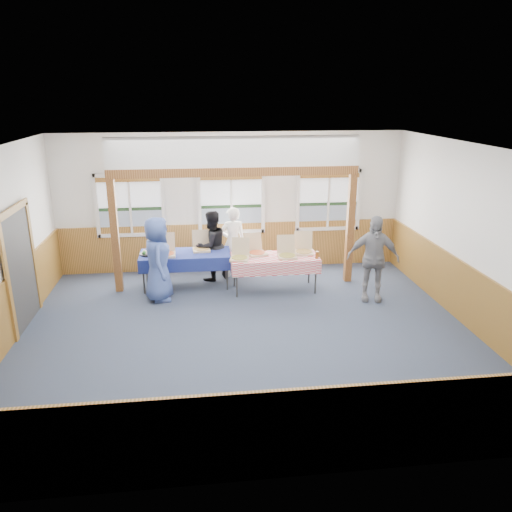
{
  "coord_description": "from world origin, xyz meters",
  "views": [
    {
      "loc": [
        -0.8,
        -7.88,
        4.03
      ],
      "look_at": [
        0.28,
        1.0,
        1.09
      ],
      "focal_mm": 35.0,
      "sensor_mm": 36.0,
      "label": 1
    }
  ],
  "objects": [
    {
      "name": "wainscot_back",
      "position": [
        0.0,
        3.48,
        0.55
      ],
      "size": [
        7.98,
        0.05,
        1.1
      ],
      "primitive_type": "cube",
      "color": "brown",
      "rests_on": "floor"
    },
    {
      "name": "window_right",
      "position": [
        2.3,
        3.46,
        1.68
      ],
      "size": [
        1.56,
        0.1,
        1.46
      ],
      "color": "white",
      "rests_on": "wall_back"
    },
    {
      "name": "table_left",
      "position": [
        -1.09,
        2.4,
        0.7
      ],
      "size": [
        2.09,
        1.4,
        0.76
      ],
      "rotation": [
        0.0,
        0.0,
        -0.29
      ],
      "color": "#2D2D2D",
      "rests_on": "floor"
    },
    {
      "name": "pizza_box_c",
      "position": [
        0.04,
        1.85,
        0.82
      ],
      "size": [
        0.45,
        0.52,
        0.41
      ],
      "rotation": [
        0.0,
        0.0,
        -0.2
      ],
      "color": "#D4B18D",
      "rests_on": "table_right"
    },
    {
      "name": "window_mid",
      "position": [
        0.0,
        3.46,
        1.68
      ],
      "size": [
        1.56,
        0.1,
        1.46
      ],
      "color": "white",
      "rests_on": "wall_back"
    },
    {
      "name": "floor",
      "position": [
        0.0,
        0.0,
        0.0
      ],
      "size": [
        8.0,
        8.0,
        0.0
      ],
      "primitive_type": "plane",
      "color": "#2B3547",
      "rests_on": "ground"
    },
    {
      "name": "wall_right",
      "position": [
        4.0,
        0.0,
        1.6
      ],
      "size": [
        0.0,
        8.0,
        8.0
      ],
      "primitive_type": "plane",
      "rotation": [
        1.57,
        0.0,
        -1.57
      ],
      "color": "silver",
      "rests_on": "floor"
    },
    {
      "name": "pizza_box_e",
      "position": [
        1.03,
        1.87,
        0.82
      ],
      "size": [
        0.4,
        0.48,
        0.42
      ],
      "rotation": [
        0.0,
        0.0,
        -0.04
      ],
      "color": "#D4B18D",
      "rests_on": "table_right"
    },
    {
      "name": "pizza_box_a",
      "position": [
        -1.49,
        2.29,
        0.82
      ],
      "size": [
        0.41,
        0.49,
        0.43
      ],
      "rotation": [
        0.0,
        0.0,
        0.03
      ],
      "color": "#D4B18D",
      "rests_on": "table_left"
    },
    {
      "name": "ceiling",
      "position": [
        0.0,
        0.0,
        3.2
      ],
      "size": [
        8.0,
        8.0,
        0.0
      ],
      "primitive_type": "plane",
      "rotation": [
        3.14,
        0.0,
        0.0
      ],
      "color": "white",
      "rests_on": "wall_back"
    },
    {
      "name": "cased_opening",
      "position": [
        -3.96,
        0.9,
        1.05
      ],
      "size": [
        0.06,
        1.3,
        2.1
      ],
      "primitive_type": "cube",
      "color": "#2D2D2D",
      "rests_on": "wall_left"
    },
    {
      "name": "pizza_box_d",
      "position": [
        0.42,
        2.14,
        0.82
      ],
      "size": [
        0.48,
        0.54,
        0.41
      ],
      "rotation": [
        0.0,
        0.0,
        0.25
      ],
      "color": "#D4B18D",
      "rests_on": "table_right"
    },
    {
      "name": "post_left",
      "position": [
        -2.5,
        2.3,
        1.2
      ],
      "size": [
        0.15,
        0.15,
        2.4
      ],
      "primitive_type": "cube",
      "color": "#5C3114",
      "rests_on": "floor"
    },
    {
      "name": "woman_black",
      "position": [
        -0.51,
        2.76,
        0.79
      ],
      "size": [
        0.97,
        0.92,
        1.57
      ],
      "primitive_type": "imported",
      "rotation": [
        0.0,
        0.0,
        3.73
      ],
      "color": "black",
      "rests_on": "floor"
    },
    {
      "name": "table_right",
      "position": [
        0.78,
        1.95,
        0.7
      ],
      "size": [
        1.87,
        0.9,
        0.76
      ],
      "rotation": [
        0.0,
        0.0,
        0.05
      ],
      "color": "#2D2D2D",
      "rests_on": "floor"
    },
    {
      "name": "pizza_box_f",
      "position": [
        1.44,
        2.09,
        0.82
      ],
      "size": [
        0.45,
        0.52,
        0.43
      ],
      "rotation": [
        0.0,
        0.0,
        -0.13
      ],
      "color": "#D4B18D",
      "rests_on": "table_right"
    },
    {
      "name": "veggie_tray",
      "position": [
        -1.84,
        2.4,
        0.79
      ],
      "size": [
        0.42,
        0.42,
        0.09
      ],
      "color": "black",
      "rests_on": "table_left"
    },
    {
      "name": "woman_white",
      "position": [
        -0.02,
        2.91,
        0.81
      ],
      "size": [
        0.64,
        0.48,
        1.62
      ],
      "primitive_type": "imported",
      "rotation": [
        0.0,
        0.0,
        3.3
      ],
      "color": "white",
      "rests_on": "floor"
    },
    {
      "name": "wall_front",
      "position": [
        0.0,
        -3.5,
        1.6
      ],
      "size": [
        8.0,
        0.0,
        8.0
      ],
      "primitive_type": "plane",
      "rotation": [
        -1.57,
        0.0,
        0.0
      ],
      "color": "silver",
      "rests_on": "floor"
    },
    {
      "name": "wainscot_right",
      "position": [
        3.98,
        0.0,
        0.55
      ],
      "size": [
        0.05,
        6.98,
        1.1
      ],
      "primitive_type": "cube",
      "color": "brown",
      "rests_on": "floor"
    },
    {
      "name": "post_right",
      "position": [
        2.5,
        2.3,
        1.2
      ],
      "size": [
        0.15,
        0.15,
        2.4
      ],
      "primitive_type": "cube",
      "color": "#5C3114",
      "rests_on": "floor"
    },
    {
      "name": "pizza_box_b",
      "position": [
        -0.74,
        2.56,
        0.82
      ],
      "size": [
        0.38,
        0.46,
        0.4
      ],
      "rotation": [
        0.0,
        0.0,
        0.04
      ],
      "color": "#D4B18D",
      "rests_on": "table_left"
    },
    {
      "name": "man_blue",
      "position": [
        -1.61,
        1.72,
        0.86
      ],
      "size": [
        0.61,
        0.88,
        1.72
      ],
      "primitive_type": "imported",
      "rotation": [
        0.0,
        0.0,
        1.64
      ],
      "color": "#3E549B",
      "rests_on": "floor"
    },
    {
      "name": "cross_beam",
      "position": [
        0.0,
        2.3,
        2.49
      ],
      "size": [
        5.15,
        0.18,
        0.18
      ],
      "primitive_type": "cube",
      "color": "#5C3114",
      "rests_on": "post_left"
    },
    {
      "name": "person_grey",
      "position": [
        2.65,
        1.2,
        0.88
      ],
      "size": [
        1.1,
        0.67,
        1.76
      ],
      "primitive_type": "imported",
      "rotation": [
        0.0,
        0.0,
        -0.25
      ],
      "color": "gray",
      "rests_on": "floor"
    },
    {
      "name": "wainscot_left",
      "position": [
        -3.98,
        0.0,
        0.55
      ],
      "size": [
        0.05,
        6.98,
        1.1
      ],
      "primitive_type": "cube",
      "color": "brown",
      "rests_on": "floor"
    },
    {
      "name": "drink_glass",
      "position": [
        1.63,
        1.7,
        0.83
      ],
      "size": [
        0.07,
        0.07,
        0.15
      ],
      "primitive_type": "cylinder",
      "color": "brown",
      "rests_on": "table_right"
    },
    {
      "name": "window_left",
      "position": [
        -2.3,
        3.46,
        1.68
      ],
      "size": [
        1.56,
        0.1,
        1.46
      ],
      "color": "white",
      "rests_on": "wall_back"
    },
    {
      "name": "wall_back",
      "position": [
        0.0,
        3.5,
        1.6
      ],
      "size": [
        8.0,
        0.0,
        8.0
      ],
      "primitive_type": "plane",
      "rotation": [
        1.57,
        0.0,
        0.0
      ],
      "color": "silver",
      "rests_on": "floor"
    },
    {
      "name": "wainscot_front",
      "position": [
        0.0,
        -3.48,
        0.55
      ],
      "size": [
        7.98,
        0.05,
        1.1
      ],
      "primitive_type": "cube",
      "color": "brown",
      "rests_on": "floor"
    }
  ]
}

